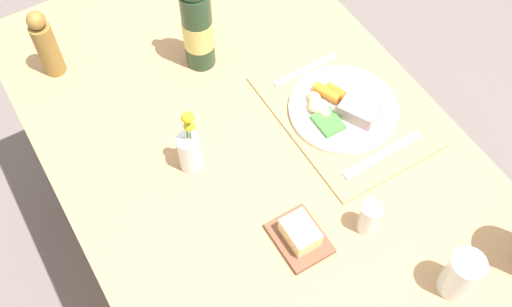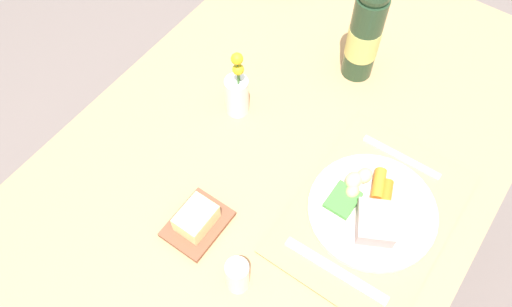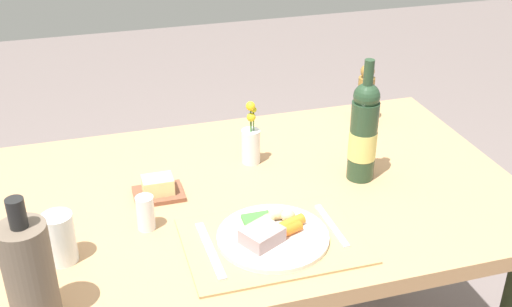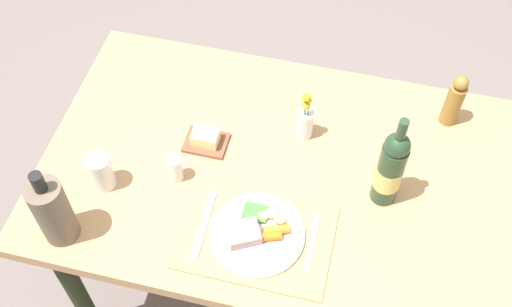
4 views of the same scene
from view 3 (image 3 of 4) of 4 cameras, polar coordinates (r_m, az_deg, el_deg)
dining_table at (r=1.75m, az=-0.30°, el=-5.65°), size 1.43×0.89×0.77m
placemat at (r=1.51m, az=1.55°, el=-7.79°), size 0.42×0.30×0.01m
dinner_plate at (r=1.51m, az=1.44°, el=-7.21°), size 0.27×0.27×0.05m
fork at (r=1.48m, az=-4.13°, el=-8.61°), size 0.03×0.22×0.00m
knife at (r=1.56m, az=6.78°, el=-6.41°), size 0.02×0.18×0.00m
pepper_mill at (r=2.08m, az=9.79°, el=5.21°), size 0.05×0.05×0.20m
salt_shaker at (r=1.56m, az=-9.87°, el=-5.26°), size 0.04×0.04×0.09m
butter_dish at (r=1.69m, az=-8.76°, el=-3.14°), size 0.13×0.10×0.06m
wine_bottle at (r=1.72m, az=9.61°, el=1.86°), size 0.08×0.08×0.34m
flower_vase at (r=1.81m, az=-0.45°, el=1.01°), size 0.05×0.05×0.19m
water_tumbler at (r=1.49m, az=-17.12°, el=-7.50°), size 0.07×0.07×0.12m
cooler_bottle at (r=1.31m, az=-19.65°, el=-10.02°), size 0.10×0.10×0.28m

